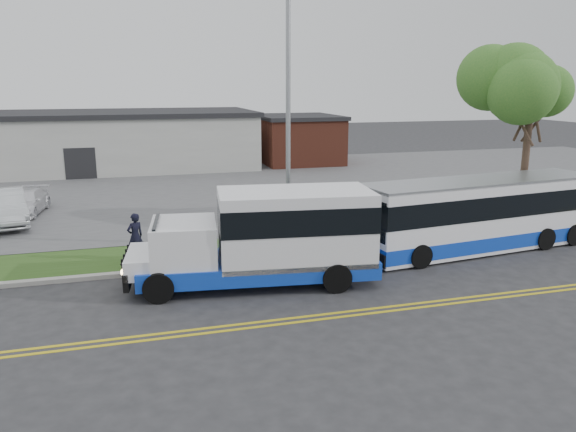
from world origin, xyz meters
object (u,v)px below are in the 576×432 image
object	(u,v)px
pedestrian	(135,236)
parked_car_a	(5,207)
tree_east	(532,88)
transit_bus	(480,214)
streetlight_near	(289,115)
parked_car_b	(25,202)
shuttle_bus	(271,235)

from	to	relation	value
pedestrian	parked_car_a	size ratio (longest dim) A/B	0.35
tree_east	pedestrian	xyz separation A→B (m)	(-16.85, -0.33, -5.24)
transit_bus	pedestrian	bearing A→B (deg)	164.13
parked_car_a	pedestrian	bearing A→B (deg)	-64.46
streetlight_near	pedestrian	bearing A→B (deg)	-179.47
tree_east	transit_bus	xyz separation A→B (m)	(-3.80, -2.40, -4.79)
tree_east	pedestrian	bearing A→B (deg)	-178.89
pedestrian	parked_car_a	xyz separation A→B (m)	(-5.60, 7.01, -0.06)
tree_east	pedestrian	size ratio (longest dim) A/B	4.83
streetlight_near	parked_car_a	bearing A→B (deg)	148.74
transit_bus	tree_east	bearing A→B (deg)	25.42
tree_east	transit_bus	world-z (taller)	tree_east
transit_bus	pedestrian	world-z (taller)	transit_bus
tree_east	parked_car_b	bearing A→B (deg)	158.14
transit_bus	parked_car_a	xyz separation A→B (m)	(-18.66, 9.08, -0.51)
tree_east	parked_car_a	world-z (taller)	tree_east
streetlight_near	shuttle_bus	xyz separation A→B (m)	(-1.63, -3.60, -3.60)
transit_bus	shuttle_bus	bearing A→B (deg)	-177.38
shuttle_bus	parked_car_b	bearing A→B (deg)	133.12
transit_bus	parked_car_b	bearing A→B (deg)	141.44
shuttle_bus	parked_car_b	distance (m)	15.75
transit_bus	pedestrian	size ratio (longest dim) A/B	5.97
shuttle_bus	pedestrian	bearing A→B (deg)	146.83
shuttle_bus	streetlight_near	bearing A→B (deg)	72.48
streetlight_near	pedestrian	distance (m)	7.25
pedestrian	parked_car_a	world-z (taller)	pedestrian
parked_car_a	parked_car_b	xyz separation A→B (m)	(0.53, 2.12, -0.22)
tree_east	transit_bus	size ratio (longest dim) A/B	0.81
pedestrian	parked_car_b	bearing A→B (deg)	-89.23
tree_east	parked_car_b	size ratio (longest dim) A/B	2.07
transit_bus	parked_car_b	world-z (taller)	transit_bus
parked_car_a	parked_car_b	world-z (taller)	parked_car_a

